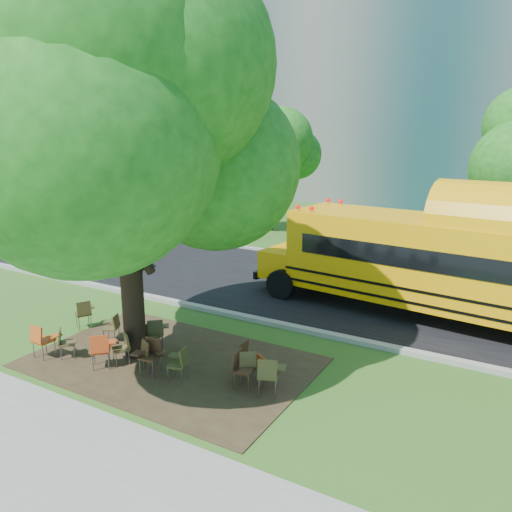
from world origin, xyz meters
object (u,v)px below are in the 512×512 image
Objects in this scene: chair_8 at (84,311)px; chair_13 at (269,372)px; chair_12 at (248,355)px; chair_15 at (249,363)px; chair_4 at (150,352)px; chair_9 at (113,325)px; chair_5 at (150,352)px; chair_7 at (242,366)px; bg_car_red at (142,228)px; chair_2 at (101,347)px; chair_1 at (65,341)px; main_tree at (123,142)px; chair_6 at (180,361)px; school_bus at (470,267)px; chair_3 at (122,345)px; chair_0 at (42,338)px; pedestrian_a at (82,208)px; chair_11 at (156,330)px; black_car at (115,248)px; chair_10 at (151,334)px; pedestrian_b at (73,207)px; bg_car_silver at (63,222)px.

chair_8 is 6.61m from chair_13.
chair_12 is 0.46m from chair_15.
chair_9 is at bearing -175.74° from chair_4.
chair_4 is at bearing -64.05° from chair_12.
chair_5 is 1.07× the size of chair_15.
chair_7 is 0.20× the size of bg_car_red.
chair_1 is at bearing 140.01° from chair_2.
main_tree reaches higher than chair_6.
chair_12 is (4.22, 0.22, 0.02)m from chair_9.
school_bus reaches higher than chair_6.
chair_6 is 4.62m from chair_8.
chair_3 is (0.04, -0.51, -4.95)m from main_tree.
chair_2 is (1.74, 0.35, 0.00)m from chair_0.
main_tree is at bearing 35.15° from chair_0.
chair_12 is 0.42× the size of pedestrian_a.
chair_11 reaches higher than chair_6.
chair_11 is at bearing 150.35° from chair_4.
chair_7 is 5.93m from chair_8.
chair_2 is at bearing -128.74° from pedestrian_a.
chair_4 is (0.95, -0.49, -4.93)m from main_tree.
chair_11 is 1.04× the size of chair_15.
main_tree is 5.04m from chair_4.
chair_3 is (1.96, 0.82, -0.08)m from chair_0.
school_bus reaches higher than chair_11.
chair_7 is 4.48m from chair_9.
black_car is 0.90× the size of bg_car_red.
chair_10 is at bearing -132.27° from school_bus.
pedestrian_a is at bearing 125.52° from chair_13.
black_car reaches higher than bg_car_red.
chair_2 reaches higher than chair_7.
chair_9 is 19.53m from pedestrian_a.
chair_12 is 23.85m from pedestrian_b.
chair_6 is 0.98× the size of chair_11.
black_car reaches higher than chair_7.
chair_0 is 2.86m from chair_11.
chair_1 is at bearing 37.32° from pedestrian_b.
chair_13 is 17.62m from bg_car_red.
chair_0 is 20.99m from pedestrian_b.
chair_1 is 1.01× the size of chair_3.
chair_13 is (3.83, -0.51, 0.10)m from chair_10.
bg_car_red is (-10.80, 11.51, 0.06)m from chair_5.
chair_7 reaches higher than chair_12.
chair_6 is 1.97m from chair_10.
chair_6 is at bearing -75.49° from chair_8.
bg_car_red is at bearing 108.39° from chair_15.
chair_11 is at bearing -62.14° from chair_8.
bg_car_red is at bearing -148.21° from chair_10.
bg_car_silver reaches higher than chair_13.
pedestrian_b is at bearing -136.97° from chair_10.
chair_6 is 0.43× the size of pedestrian_a.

